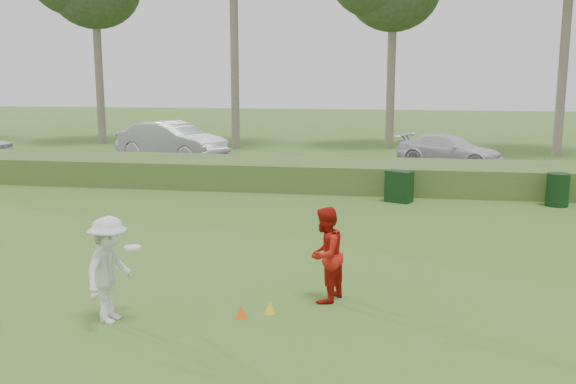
% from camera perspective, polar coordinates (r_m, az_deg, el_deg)
% --- Properties ---
extents(ground, '(120.00, 120.00, 0.00)m').
position_cam_1_polar(ground, '(10.88, -3.56, -10.60)').
color(ground, '#386220').
rests_on(ground, ground).
extents(reed_strip, '(80.00, 3.00, 0.90)m').
position_cam_1_polar(reed_strip, '(22.27, 3.42, 1.58)').
color(reed_strip, '#406026').
rests_on(reed_strip, ground).
extents(park_road, '(80.00, 6.00, 0.06)m').
position_cam_1_polar(park_road, '(27.26, 4.55, 2.32)').
color(park_road, '#2D2D2D').
rests_on(park_road, ground).
extents(player_white, '(0.92, 1.18, 1.72)m').
position_cam_1_polar(player_white, '(10.60, -15.59, -6.66)').
color(player_white, silver).
rests_on(player_white, ground).
extents(player_red, '(0.87, 0.98, 1.67)m').
position_cam_1_polar(player_red, '(11.13, 3.31, -5.57)').
color(player_red, '#AF170F').
rests_on(player_red, ground).
extents(cone_orange, '(0.19, 0.19, 0.21)m').
position_cam_1_polar(cone_orange, '(10.61, -4.19, -10.57)').
color(cone_orange, '#F15C0C').
rests_on(cone_orange, ground).
extents(cone_yellow, '(0.19, 0.19, 0.21)m').
position_cam_1_polar(cone_yellow, '(10.78, -1.59, -10.19)').
color(cone_yellow, yellow).
rests_on(cone_yellow, ground).
extents(utility_cabinet, '(0.90, 0.76, 0.97)m').
position_cam_1_polar(utility_cabinet, '(19.97, 9.85, 0.49)').
color(utility_cabinet, black).
rests_on(utility_cabinet, ground).
extents(trash_bin, '(0.67, 0.67, 0.99)m').
position_cam_1_polar(trash_bin, '(20.70, 22.84, 0.19)').
color(trash_bin, black).
rests_on(trash_bin, ground).
extents(car_mid, '(5.53, 3.64, 1.72)m').
position_cam_1_polar(car_mid, '(29.15, -10.28, 4.49)').
color(car_mid, silver).
rests_on(car_mid, park_road).
extents(car_right, '(4.79, 3.50, 1.29)m').
position_cam_1_polar(car_right, '(27.90, 14.15, 3.62)').
color(car_right, silver).
rests_on(car_right, park_road).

